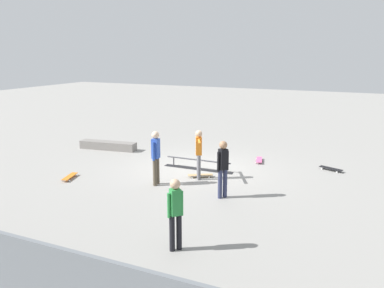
% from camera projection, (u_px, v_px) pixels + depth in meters
% --- Properties ---
extents(ground_plane, '(60.00, 60.00, 0.00)m').
position_uv_depth(ground_plane, '(197.00, 169.00, 13.77)').
color(ground_plane, gray).
extents(grind_rail, '(2.51, 0.29, 0.36)m').
position_uv_depth(grind_rail, '(198.00, 165.00, 13.69)').
color(grind_rail, black).
rests_on(grind_rail, ground_plane).
extents(skate_ledge, '(2.45, 0.79, 0.33)m').
position_uv_depth(skate_ledge, '(108.00, 145.00, 16.45)').
color(skate_ledge, gray).
rests_on(skate_ledge, ground_plane).
extents(skater_main, '(0.65, 1.17, 1.58)m').
position_uv_depth(skater_main, '(199.00, 151.00, 12.46)').
color(skater_main, slate).
rests_on(skater_main, ground_plane).
extents(skateboard_main, '(0.79, 0.57, 0.09)m').
position_uv_depth(skateboard_main, '(200.00, 175.00, 12.84)').
color(skateboard_main, tan).
rests_on(skateboard_main, ground_plane).
extents(bystander_black_shirt, '(0.28, 0.33, 1.62)m').
position_uv_depth(bystander_black_shirt, '(223.00, 166.00, 10.86)').
color(bystander_black_shirt, '#2D3351').
rests_on(bystander_black_shirt, ground_plane).
extents(bystander_green_shirt, '(0.28, 0.31, 1.53)m').
position_uv_depth(bystander_green_shirt, '(175.00, 211.00, 7.97)').
color(bystander_green_shirt, black).
rests_on(bystander_green_shirt, ground_plane).
extents(bystander_blue_shirt, '(0.23, 0.38, 1.67)m').
position_uv_depth(bystander_blue_shirt, '(156.00, 155.00, 11.92)').
color(bystander_blue_shirt, brown).
rests_on(bystander_blue_shirt, ground_plane).
extents(loose_skateboard_black, '(0.82, 0.47, 0.09)m').
position_uv_depth(loose_skateboard_black, '(331.00, 169.00, 13.55)').
color(loose_skateboard_black, black).
rests_on(loose_skateboard_black, ground_plane).
extents(loose_skateboard_orange, '(0.42, 0.82, 0.09)m').
position_uv_depth(loose_skateboard_orange, '(70.00, 176.00, 12.69)').
color(loose_skateboard_orange, orange).
rests_on(loose_skateboard_orange, ground_plane).
extents(loose_skateboard_pink, '(0.40, 0.82, 0.09)m').
position_uv_depth(loose_skateboard_pink, '(259.00, 160.00, 14.64)').
color(loose_skateboard_pink, '#E05993').
rests_on(loose_skateboard_pink, ground_plane).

